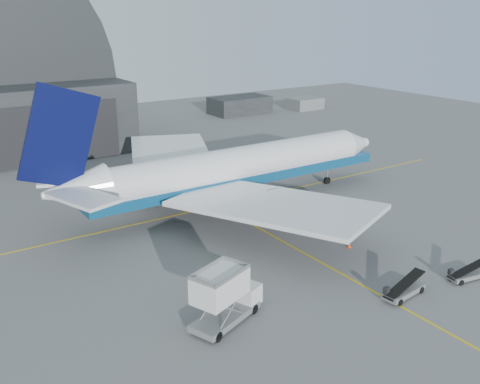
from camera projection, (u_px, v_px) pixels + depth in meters
ground at (324, 264)px, 52.46m from camera, size 200.00×200.00×0.00m
taxi_lines at (251, 224)px, 62.43m from camera, size 80.00×42.12×0.02m
distant_bldg_a at (240, 113)px, 129.11m from camera, size 14.00×8.00×4.00m
distant_bldg_b at (304, 109)px, 134.89m from camera, size 8.00×6.00×2.80m
airliner at (228, 170)px, 66.50m from camera, size 49.26×47.77×17.29m
catering_truck at (225, 297)px, 41.93m from camera, size 7.19×4.71×4.64m
pushback_tug at (339, 226)px, 60.03m from camera, size 4.19×2.57×1.90m
belt_loader_a at (403, 290)px, 46.45m from camera, size 4.86×2.12×1.82m
belt_loader_b at (467, 274)px, 49.42m from camera, size 4.37×2.08×1.63m
traffic_cone at (349, 245)px, 56.09m from camera, size 0.38×0.38×0.55m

